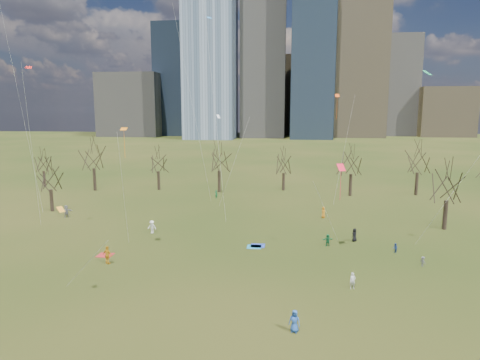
# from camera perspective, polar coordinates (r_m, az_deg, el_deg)

# --- Properties ---
(ground) EXTENTS (500.00, 500.00, 0.00)m
(ground) POSITION_cam_1_polar(r_m,az_deg,el_deg) (41.53, -1.84, -12.30)
(ground) COLOR black
(ground) RESTS_ON ground
(downtown_skyline) EXTENTS (212.50, 78.00, 118.00)m
(downtown_skyline) POSITION_cam_1_polar(r_m,az_deg,el_deg) (250.10, 4.55, 14.77)
(downtown_skyline) COLOR slate
(downtown_skyline) RESTS_ON ground
(bare_tree_row) EXTENTS (113.04, 29.80, 9.50)m
(bare_tree_row) POSITION_cam_1_polar(r_m,az_deg,el_deg) (76.19, 2.00, 2.41)
(bare_tree_row) COLOR black
(bare_tree_row) RESTS_ON ground
(blanket_teal) EXTENTS (1.60, 1.50, 0.03)m
(blanket_teal) POSITION_cam_1_polar(r_m,az_deg,el_deg) (48.88, 1.89, -8.90)
(blanket_teal) COLOR teal
(blanket_teal) RESTS_ON ground
(blanket_navy) EXTENTS (1.60, 1.50, 0.03)m
(blanket_navy) POSITION_cam_1_polar(r_m,az_deg,el_deg) (49.31, 2.39, -8.74)
(blanket_navy) COLOR #2442AC
(blanket_navy) RESTS_ON ground
(blanket_crimson) EXTENTS (1.60, 1.50, 0.03)m
(blanket_crimson) POSITION_cam_1_polar(r_m,az_deg,el_deg) (48.40, -17.52, -9.53)
(blanket_crimson) COLOR #AF2325
(blanket_crimson) RESTS_ON ground
(person_0) EXTENTS (0.89, 0.69, 1.62)m
(person_0) POSITION_cam_1_polar(r_m,az_deg,el_deg) (31.50, 7.28, -18.16)
(person_0) COLOR #2652A5
(person_0) RESTS_ON ground
(person_1) EXTENTS (0.61, 0.48, 1.46)m
(person_1) POSITION_cam_1_polar(r_m,az_deg,el_deg) (39.15, 14.79, -12.86)
(person_1) COLOR silver
(person_1) RESTS_ON ground
(person_3) EXTENTS (0.64, 0.74, 1.00)m
(person_3) POSITION_cam_1_polar(r_m,az_deg,el_deg) (46.66, 23.19, -9.95)
(person_3) COLOR slate
(person_3) RESTS_ON ground
(person_4) EXTENTS (1.18, 0.83, 1.86)m
(person_4) POSITION_cam_1_polar(r_m,az_deg,el_deg) (45.45, -17.25, -9.54)
(person_4) COLOR orange
(person_4) RESTS_ON ground
(person_5) EXTENTS (1.34, 0.74, 1.38)m
(person_5) POSITION_cam_1_polar(r_m,az_deg,el_deg) (50.02, 11.62, -7.85)
(person_5) COLOR #186F3D
(person_5) RESTS_ON ground
(person_6) EXTENTS (0.89, 0.91, 1.58)m
(person_6) POSITION_cam_1_polar(r_m,az_deg,el_deg) (52.35, 15.02, -7.09)
(person_6) COLOR black
(person_6) RESTS_ON ground
(person_8) EXTENTS (0.51, 0.59, 1.07)m
(person_8) POSITION_cam_1_polar(r_m,az_deg,el_deg) (49.69, 20.00, -8.54)
(person_8) COLOR #223F94
(person_8) RESTS_ON ground
(person_9) EXTENTS (1.10, 0.69, 1.63)m
(person_9) POSITION_cam_1_polar(r_m,az_deg,el_deg) (55.02, -11.67, -6.13)
(person_9) COLOR white
(person_9) RESTS_ON ground
(person_11) EXTENTS (1.66, 1.35, 1.78)m
(person_11) POSITION_cam_1_polar(r_m,az_deg,el_deg) (66.46, -22.15, -3.89)
(person_11) COLOR slate
(person_11) RESTS_ON ground
(person_12) EXTENTS (0.73, 0.92, 1.64)m
(person_12) POSITION_cam_1_polar(r_m,az_deg,el_deg) (62.41, 11.06, -4.25)
(person_12) COLOR orange
(person_12) RESTS_ON ground
(person_13) EXTENTS (0.63, 0.59, 1.45)m
(person_13) POSITION_cam_1_polar(r_m,az_deg,el_deg) (74.79, -3.19, -1.91)
(person_13) COLOR #186C3A
(person_13) RESTS_ON ground
(kites_airborne) EXTENTS (67.74, 40.93, 30.93)m
(kites_airborne) POSITION_cam_1_polar(r_m,az_deg,el_deg) (49.70, 2.65, 7.35)
(kites_airborne) COLOR orange
(kites_airborne) RESTS_ON ground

